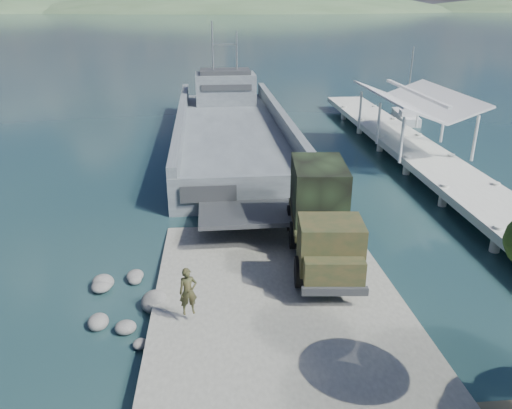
# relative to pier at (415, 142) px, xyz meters

# --- Properties ---
(ground) EXTENTS (1400.00, 1400.00, 0.00)m
(ground) POSITION_rel_pier_xyz_m (-13.00, -18.77, -1.60)
(ground) COLOR #1C3A43
(ground) RESTS_ON ground
(boat_ramp) EXTENTS (10.00, 18.00, 0.50)m
(boat_ramp) POSITION_rel_pier_xyz_m (-13.00, -19.77, -1.35)
(boat_ramp) COLOR slate
(boat_ramp) RESTS_ON ground
(shoreline_rocks) EXTENTS (3.20, 5.60, 0.90)m
(shoreline_rocks) POSITION_rel_pier_xyz_m (-19.20, -18.27, -1.60)
(shoreline_rocks) COLOR #575754
(shoreline_rocks) RESTS_ON ground
(distant_headlands) EXTENTS (1000.00, 240.00, 48.00)m
(distant_headlands) POSITION_rel_pier_xyz_m (37.00, 541.23, -1.60)
(distant_headlands) COLOR #365032
(distant_headlands) RESTS_ON ground
(pier) EXTENTS (6.40, 44.00, 6.10)m
(pier) POSITION_rel_pier_xyz_m (0.00, 0.00, 0.00)
(pier) COLOR #AFB0A5
(pier) RESTS_ON ground
(landing_craft) EXTENTS (9.48, 35.68, 10.55)m
(landing_craft) POSITION_rel_pier_xyz_m (-13.76, 5.95, -0.74)
(landing_craft) COLOR #4C535A
(landing_craft) RESTS_ON ground
(military_truck) EXTENTS (3.41, 8.70, 3.94)m
(military_truck) POSITION_rel_pier_xyz_m (-10.52, -15.01, 0.86)
(military_truck) COLOR black
(military_truck) RESTS_ON boat_ramp
(soldier) EXTENTS (0.76, 0.59, 1.85)m
(soldier) POSITION_rel_pier_xyz_m (-16.50, -20.03, -0.18)
(soldier) COLOR #24311B
(soldier) RESTS_ON boat_ramp
(sailboat_near) EXTENTS (2.75, 6.38, 7.52)m
(sailboat_near) POSITION_rel_pier_xyz_m (4.63, 13.83, -1.20)
(sailboat_near) COLOR silver
(sailboat_near) RESTS_ON ground
(sailboat_far) EXTENTS (2.96, 6.49, 7.62)m
(sailboat_far) POSITION_rel_pier_xyz_m (4.64, 13.81, -1.19)
(sailboat_far) COLOR silver
(sailboat_far) RESTS_ON ground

